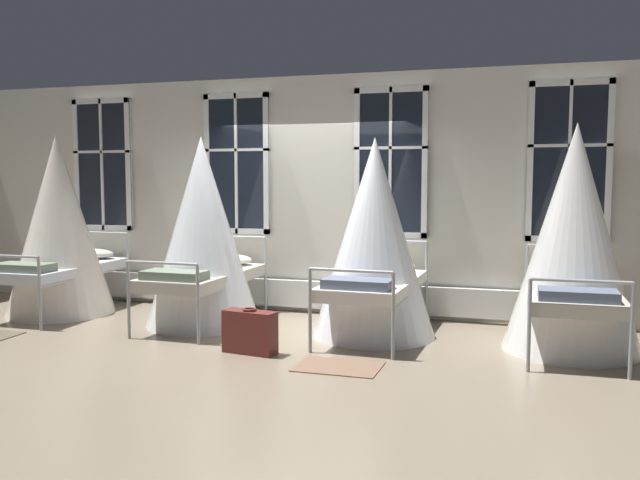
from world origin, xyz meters
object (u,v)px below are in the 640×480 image
Objects in this scene: cot_first at (59,228)px; suitcase_dark at (250,332)px; cot_third at (374,240)px; cot_fourth at (574,241)px; cot_second at (202,234)px.

cot_first is 3.53m from suitcase_dark.
cot_fourth reaches higher than cot_third.
cot_second reaches higher than suitcase_dark.
cot_second is at bearing 143.04° from suitcase_dark.
suitcase_dark is (-1.04, -1.14, -0.87)m from cot_third.
cot_second is 1.02× the size of cot_third.
cot_fourth is at bearing -89.54° from cot_third.
cot_second is 1.79m from suitcase_dark.
cot_fourth is 4.04× the size of suitcase_dark.
cot_fourth is at bearing 27.76° from suitcase_dark.
cot_fourth is (2.10, -0.04, 0.05)m from cot_third.
cot_fourth is (6.35, -0.05, 0.00)m from cot_first.
cot_first is 6.35m from cot_fourth.
cot_third is 1.77m from suitcase_dark.
cot_first is 4.25m from cot_third.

